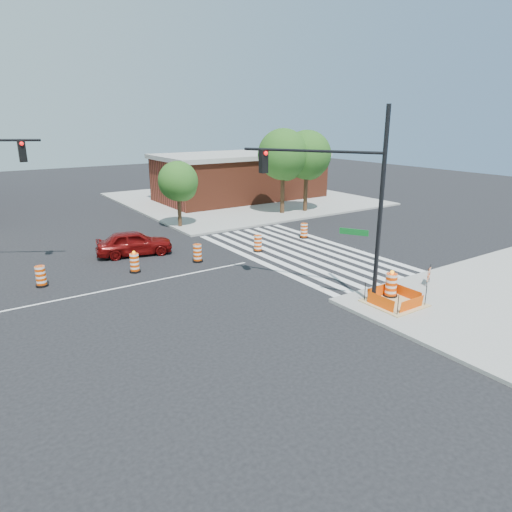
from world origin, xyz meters
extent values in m
plane|color=black|center=(0.00, 0.00, 0.00)|extent=(120.00, 120.00, 0.00)
cube|color=gray|center=(18.00, 18.00, 0.07)|extent=(22.00, 22.00, 0.15)
cube|color=silver|center=(7.80, 0.00, 0.01)|extent=(0.45, 13.50, 0.01)
cube|color=silver|center=(8.70, 0.00, 0.01)|extent=(0.45, 13.50, 0.01)
cube|color=silver|center=(9.60, 0.00, 0.01)|extent=(0.45, 13.50, 0.01)
cube|color=silver|center=(10.50, 0.00, 0.01)|extent=(0.45, 13.50, 0.01)
cube|color=silver|center=(11.40, 0.00, 0.01)|extent=(0.45, 13.50, 0.01)
cube|color=silver|center=(12.30, 0.00, 0.01)|extent=(0.45, 13.50, 0.01)
cube|color=silver|center=(13.20, 0.00, 0.01)|extent=(0.45, 13.50, 0.01)
cube|color=silver|center=(14.10, 0.00, 0.01)|extent=(0.45, 13.50, 0.01)
cube|color=silver|center=(0.00, 0.00, 0.01)|extent=(14.00, 0.12, 0.01)
cube|color=tan|center=(9.00, -9.00, 0.17)|extent=(2.20, 2.20, 0.05)
cube|color=#EE4A04|center=(9.00, -9.90, 0.43)|extent=(1.44, 0.02, 0.55)
cube|color=#EE4A04|center=(9.00, -8.10, 0.43)|extent=(1.44, 0.02, 0.55)
cube|color=#EE4A04|center=(8.10, -9.00, 0.43)|extent=(0.02, 1.44, 0.55)
cube|color=#EE4A04|center=(9.90, -9.00, 0.43)|extent=(0.02, 1.44, 0.55)
cylinder|color=black|center=(8.10, -9.90, 0.60)|extent=(0.04, 0.04, 0.90)
cylinder|color=black|center=(9.90, -9.90, 0.60)|extent=(0.04, 0.04, 0.90)
cylinder|color=black|center=(8.10, -8.10, 0.60)|extent=(0.04, 0.04, 0.90)
cylinder|color=black|center=(9.90, -8.10, 0.60)|extent=(0.04, 0.04, 0.90)
cube|color=maroon|center=(18.00, 18.00, 2.10)|extent=(16.00, 8.00, 4.20)
cube|color=gray|center=(18.00, 18.00, 4.40)|extent=(16.50, 8.50, 0.40)
imported|color=#620808|center=(2.33, 4.99, 0.75)|extent=(4.71, 2.69, 1.51)
cylinder|color=black|center=(8.24, -8.48, 4.30)|extent=(0.19, 0.19, 8.30)
cylinder|color=black|center=(6.65, -5.80, 6.58)|extent=(3.29, 5.41, 0.12)
cube|color=black|center=(5.53, -3.93, 6.06)|extent=(0.33, 0.29, 1.04)
sphere|color=#FF0C0C|center=(5.53, -4.11, 6.43)|extent=(0.19, 0.19, 0.19)
cube|color=#0C591E|center=(7.71, -7.59, 3.26)|extent=(0.67, 1.09, 0.26)
cube|color=black|center=(-2.99, 5.15, 6.31)|extent=(0.35, 0.30, 1.08)
sphere|color=#FF0C0C|center=(-2.99, 4.97, 6.69)|extent=(0.19, 0.19, 0.19)
cylinder|color=black|center=(9.47, -8.37, 0.20)|extent=(0.64, 0.64, 0.11)
cylinder|color=#E14304|center=(9.47, -8.37, 0.74)|extent=(0.52, 0.52, 1.02)
sphere|color=#FF990C|center=(9.47, -8.37, 1.33)|extent=(0.17, 0.17, 0.17)
cube|color=#E14304|center=(12.29, -8.30, 0.80)|extent=(0.71, 0.40, 0.26)
cube|color=#E14304|center=(12.29, -8.30, 0.50)|extent=(0.71, 0.40, 0.20)
cylinder|color=black|center=(11.98, -8.46, 0.61)|extent=(0.04, 0.04, 0.92)
cylinder|color=black|center=(12.60, -8.14, 0.61)|extent=(0.04, 0.04, 0.92)
cylinder|color=#382314|center=(7.58, 9.95, 1.56)|extent=(0.29, 0.29, 3.12)
sphere|color=#1C4F16|center=(7.58, 9.95, 3.50)|extent=(2.92, 2.92, 2.92)
sphere|color=#1C4F16|center=(8.03, 10.21, 3.02)|extent=(2.14, 2.14, 2.14)
sphere|color=#1C4F16|center=(7.23, 9.77, 3.21)|extent=(1.95, 1.95, 1.95)
cylinder|color=#382314|center=(16.93, 9.64, 2.24)|extent=(0.35, 0.35, 4.48)
sphere|color=#1C4F16|center=(16.93, 9.64, 5.04)|extent=(4.20, 4.20, 4.20)
sphere|color=#1C4F16|center=(17.48, 9.97, 4.34)|extent=(3.08, 3.08, 3.08)
sphere|color=#1C4F16|center=(16.49, 9.42, 4.62)|extent=(2.80, 2.80, 2.80)
cylinder|color=#382314|center=(19.18, 9.31, 2.19)|extent=(0.34, 0.34, 4.39)
sphere|color=#1C4F16|center=(19.18, 9.31, 4.93)|extent=(4.11, 4.11, 4.11)
sphere|color=#1C4F16|center=(19.72, 9.63, 4.25)|extent=(3.02, 3.02, 3.02)
sphere|color=#1C4F16|center=(18.75, 9.09, 4.52)|extent=(2.74, 2.74, 2.74)
cylinder|color=black|center=(-3.32, 2.35, 0.05)|extent=(0.60, 0.60, 0.10)
cylinder|color=#E14304|center=(-3.32, 2.35, 0.55)|extent=(0.48, 0.48, 0.95)
cylinder|color=black|center=(1.22, 1.88, 0.05)|extent=(0.60, 0.60, 0.10)
cylinder|color=#E14304|center=(1.22, 1.88, 0.55)|extent=(0.48, 0.48, 0.95)
sphere|color=#FF990C|center=(1.22, 1.88, 1.10)|extent=(0.16, 0.16, 0.16)
cylinder|color=black|center=(4.85, 1.66, 0.05)|extent=(0.60, 0.60, 0.10)
cylinder|color=#E14304|center=(4.85, 1.66, 0.55)|extent=(0.48, 0.48, 0.95)
cylinder|color=black|center=(8.89, 1.46, 0.05)|extent=(0.60, 0.60, 0.10)
cylinder|color=#E14304|center=(8.89, 1.46, 0.55)|extent=(0.48, 0.48, 0.95)
cylinder|color=black|center=(13.36, 2.44, 0.05)|extent=(0.60, 0.60, 0.10)
cylinder|color=#E14304|center=(13.36, 2.44, 0.55)|extent=(0.48, 0.48, 0.95)
camera|label=1|loc=(-6.29, -20.95, 7.92)|focal=32.00mm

